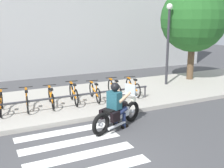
{
  "coord_description": "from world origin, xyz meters",
  "views": [
    {
      "loc": [
        -2.29,
        -5.95,
        3.34
      ],
      "look_at": [
        1.45,
        1.77,
        1.25
      ],
      "focal_mm": 44.58,
      "sensor_mm": 36.0,
      "label": 1
    }
  ],
  "objects_px": {
    "motorcycle": "(118,113)",
    "bicycle_7": "(133,87)",
    "bicycle_5": "(95,92)",
    "bicycle_2": "(27,100)",
    "tree_near_rack": "(194,19)",
    "rider": "(116,102)",
    "bike_rack": "(67,97)",
    "bicycle_3": "(51,97)",
    "bicycle_4": "(74,94)",
    "bicycle_6": "(114,89)",
    "bicycle_1": "(1,103)",
    "street_lamp": "(168,37)"
  },
  "relations": [
    {
      "from": "bicycle_2",
      "to": "street_lamp",
      "type": "relative_size",
      "value": 0.4
    },
    {
      "from": "bicycle_4",
      "to": "tree_near_rack",
      "type": "bearing_deg",
      "value": 11.03
    },
    {
      "from": "bicycle_1",
      "to": "bicycle_2",
      "type": "xyz_separation_m",
      "value": [
        0.86,
        0.0,
        -0.01
      ]
    },
    {
      "from": "rider",
      "to": "bicycle_7",
      "type": "distance_m",
      "value": 3.36
    },
    {
      "from": "bike_rack",
      "to": "bicycle_3",
      "type": "bearing_deg",
      "value": 127.65
    },
    {
      "from": "motorcycle",
      "to": "bicycle_5",
      "type": "distance_m",
      "value": 2.6
    },
    {
      "from": "bicycle_6",
      "to": "bicycle_1",
      "type": "bearing_deg",
      "value": -180.0
    },
    {
      "from": "bicycle_5",
      "to": "bicycle_2",
      "type": "bearing_deg",
      "value": -179.99
    },
    {
      "from": "bicycle_2",
      "to": "bicycle_7",
      "type": "height_order",
      "value": "bicycle_2"
    },
    {
      "from": "bicycle_3",
      "to": "bicycle_6",
      "type": "xyz_separation_m",
      "value": [
        2.57,
        -0.0,
        0.02
      ]
    },
    {
      "from": "motorcycle",
      "to": "bicycle_7",
      "type": "distance_m",
      "value": 3.28
    },
    {
      "from": "bicycle_6",
      "to": "bike_rack",
      "type": "bearing_deg",
      "value": -165.52
    },
    {
      "from": "rider",
      "to": "bicycle_3",
      "type": "relative_size",
      "value": 0.9
    },
    {
      "from": "bicycle_3",
      "to": "bicycle_4",
      "type": "distance_m",
      "value": 0.86
    },
    {
      "from": "bicycle_7",
      "to": "bike_rack",
      "type": "height_order",
      "value": "bicycle_7"
    },
    {
      "from": "bicycle_3",
      "to": "street_lamp",
      "type": "height_order",
      "value": "street_lamp"
    },
    {
      "from": "bicycle_1",
      "to": "bike_rack",
      "type": "height_order",
      "value": "bicycle_1"
    },
    {
      "from": "bicycle_6",
      "to": "bicycle_5",
      "type": "bearing_deg",
      "value": 179.94
    },
    {
      "from": "bicycle_3",
      "to": "bicycle_1",
      "type": "bearing_deg",
      "value": -179.95
    },
    {
      "from": "bicycle_1",
      "to": "street_lamp",
      "type": "relative_size",
      "value": 0.41
    },
    {
      "from": "bike_rack",
      "to": "tree_near_rack",
      "type": "xyz_separation_m",
      "value": [
        7.2,
        1.87,
        2.63
      ]
    },
    {
      "from": "motorcycle",
      "to": "bike_rack",
      "type": "height_order",
      "value": "motorcycle"
    },
    {
      "from": "bicycle_5",
      "to": "street_lamp",
      "type": "bearing_deg",
      "value": 12.6
    },
    {
      "from": "bicycle_1",
      "to": "bicycle_2",
      "type": "bearing_deg",
      "value": 0.04
    },
    {
      "from": "bicycle_5",
      "to": "bicycle_6",
      "type": "xyz_separation_m",
      "value": [
        0.86,
        -0.0,
        0.01
      ]
    },
    {
      "from": "bicycle_5",
      "to": "bicycle_7",
      "type": "distance_m",
      "value": 1.72
    },
    {
      "from": "rider",
      "to": "bicycle_4",
      "type": "bearing_deg",
      "value": 100.45
    },
    {
      "from": "bicycle_2",
      "to": "tree_near_rack",
      "type": "xyz_separation_m",
      "value": [
        8.49,
        1.32,
        2.72
      ]
    },
    {
      "from": "bicycle_3",
      "to": "bicycle_6",
      "type": "height_order",
      "value": "bicycle_6"
    },
    {
      "from": "motorcycle",
      "to": "tree_near_rack",
      "type": "height_order",
      "value": "tree_near_rack"
    },
    {
      "from": "tree_near_rack",
      "to": "bicycle_1",
      "type": "bearing_deg",
      "value": -171.97
    },
    {
      "from": "bicycle_1",
      "to": "bicycle_4",
      "type": "xyz_separation_m",
      "value": [
        2.57,
        -0.0,
        0.01
      ]
    },
    {
      "from": "bicycle_6",
      "to": "tree_near_rack",
      "type": "distance_m",
      "value": 5.89
    },
    {
      "from": "bicycle_3",
      "to": "tree_near_rack",
      "type": "distance_m",
      "value": 8.21
    },
    {
      "from": "bicycle_5",
      "to": "street_lamp",
      "type": "height_order",
      "value": "street_lamp"
    },
    {
      "from": "bicycle_2",
      "to": "bicycle_3",
      "type": "distance_m",
      "value": 0.86
    },
    {
      "from": "bicycle_4",
      "to": "bike_rack",
      "type": "bearing_deg",
      "value": -127.8
    },
    {
      "from": "motorcycle",
      "to": "rider",
      "type": "xyz_separation_m",
      "value": [
        -0.07,
        -0.03,
        0.37
      ]
    },
    {
      "from": "bicycle_5",
      "to": "bicycle_7",
      "type": "relative_size",
      "value": 1.03
    },
    {
      "from": "bicycle_3",
      "to": "bike_rack",
      "type": "xyz_separation_m",
      "value": [
        0.43,
        -0.56,
        0.1
      ]
    },
    {
      "from": "bicycle_2",
      "to": "bicycle_3",
      "type": "relative_size",
      "value": 0.97
    },
    {
      "from": "bicycle_6",
      "to": "street_lamp",
      "type": "height_order",
      "value": "street_lamp"
    },
    {
      "from": "bicycle_5",
      "to": "bicycle_7",
      "type": "bearing_deg",
      "value": -0.01
    },
    {
      "from": "rider",
      "to": "bicycle_1",
      "type": "xyz_separation_m",
      "value": [
        -3.06,
        2.61,
        -0.34
      ]
    },
    {
      "from": "bicycle_1",
      "to": "bicycle_4",
      "type": "relative_size",
      "value": 1.0
    },
    {
      "from": "bicycle_4",
      "to": "bicycle_5",
      "type": "distance_m",
      "value": 0.86
    },
    {
      "from": "bicycle_2",
      "to": "tree_near_rack",
      "type": "height_order",
      "value": "tree_near_rack"
    },
    {
      "from": "tree_near_rack",
      "to": "bicycle_7",
      "type": "bearing_deg",
      "value": -162.57
    },
    {
      "from": "bicycle_6",
      "to": "street_lamp",
      "type": "distance_m",
      "value": 3.88
    },
    {
      "from": "bicycle_7",
      "to": "bike_rack",
      "type": "bearing_deg",
      "value": -169.53
    }
  ]
}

